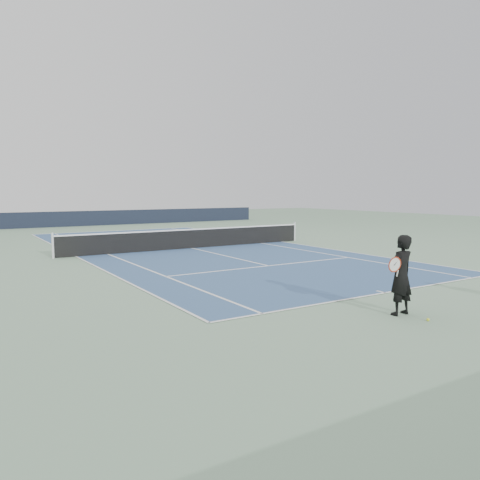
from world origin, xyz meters
TOP-DOWN VIEW (x-y plane):
  - ground at (0.00, 0.00)m, footprint 80.00×80.00m
  - court_surface at (0.00, 0.00)m, footprint 10.97×23.77m
  - tennis_net at (0.00, 0.00)m, footprint 12.90×0.10m
  - windscreen_far at (0.00, 17.88)m, footprint 30.00×0.25m
  - tennis_player at (-1.50, -13.58)m, footprint 0.80×0.52m
  - tennis_ball at (-1.41, -14.25)m, footprint 0.07×0.07m

SIDE VIEW (x-z plane):
  - ground at x=0.00m, z-range 0.00..0.00m
  - court_surface at x=0.00m, z-range 0.00..0.01m
  - tennis_ball at x=-1.41m, z-range 0.00..0.07m
  - tennis_net at x=0.00m, z-range -0.03..1.04m
  - windscreen_far at x=0.00m, z-range 0.00..1.20m
  - tennis_player at x=-1.50m, z-range 0.00..1.82m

